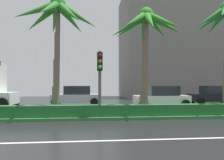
# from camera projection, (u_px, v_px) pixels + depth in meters

# --- Properties ---
(ground_plane) EXTENTS (90.00, 42.00, 0.10)m
(ground_plane) POSITION_uv_depth(u_px,v_px,m) (16.00, 115.00, 13.65)
(ground_plane) COLOR black
(median_strip) EXTENTS (85.50, 4.00, 0.15)m
(median_strip) POSITION_uv_depth(u_px,v_px,m) (10.00, 115.00, 12.66)
(median_strip) COLOR #2D6B33
(median_strip) RESTS_ON ground_plane
(median_hedge) EXTENTS (76.50, 0.70, 0.60)m
(median_hedge) POSITION_uv_depth(u_px,v_px,m) (0.00, 112.00, 11.28)
(median_hedge) COLOR #1E6028
(median_hedge) RESTS_ON median_strip
(palm_tree_centre) EXTENTS (4.82, 4.82, 6.83)m
(palm_tree_centre) POSITION_uv_depth(u_px,v_px,m) (57.00, 20.00, 12.87)
(palm_tree_centre) COLOR brown
(palm_tree_centre) RESTS_ON median_strip
(palm_tree_centre_right) EXTENTS (4.68, 4.61, 6.37)m
(palm_tree_centre_right) POSITION_uv_depth(u_px,v_px,m) (146.00, 29.00, 13.34)
(palm_tree_centre_right) COLOR brown
(palm_tree_centre_right) RESTS_ON median_strip
(traffic_signal_median_right) EXTENTS (0.28, 0.43, 3.45)m
(traffic_signal_median_right) POSITION_uv_depth(u_px,v_px,m) (100.00, 71.00, 11.55)
(traffic_signal_median_right) COLOR #4C4C47
(traffic_signal_median_right) RESTS_ON median_strip
(car_in_traffic_leading) EXTENTS (4.30, 2.02, 1.72)m
(car_in_traffic_leading) POSITION_uv_depth(u_px,v_px,m) (76.00, 96.00, 19.91)
(car_in_traffic_leading) COLOR silver
(car_in_traffic_leading) RESTS_ON ground_plane
(car_in_traffic_second) EXTENTS (4.30, 2.02, 1.72)m
(car_in_traffic_second) POSITION_uv_depth(u_px,v_px,m) (162.00, 97.00, 17.77)
(car_in_traffic_second) COLOR white
(car_in_traffic_second) RESTS_ON ground_plane
(car_in_traffic_third) EXTENTS (4.30, 2.02, 1.72)m
(car_in_traffic_third) POSITION_uv_depth(u_px,v_px,m) (213.00, 95.00, 21.26)
(car_in_traffic_third) COLOR black
(car_in_traffic_third) RESTS_ON ground_plane
(building_far_right) EXTENTS (20.34, 10.03, 15.23)m
(building_far_right) POSITION_uv_depth(u_px,v_px,m) (189.00, 47.00, 33.78)
(building_far_right) COLOR slate
(building_far_right) RESTS_ON ground_plane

